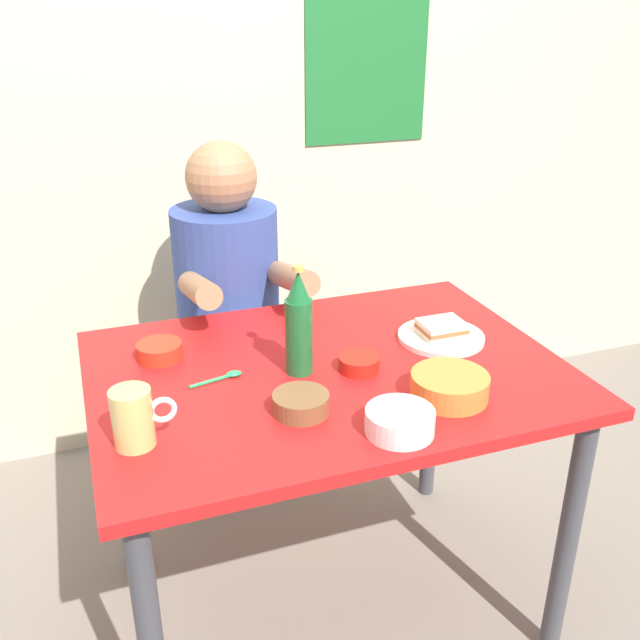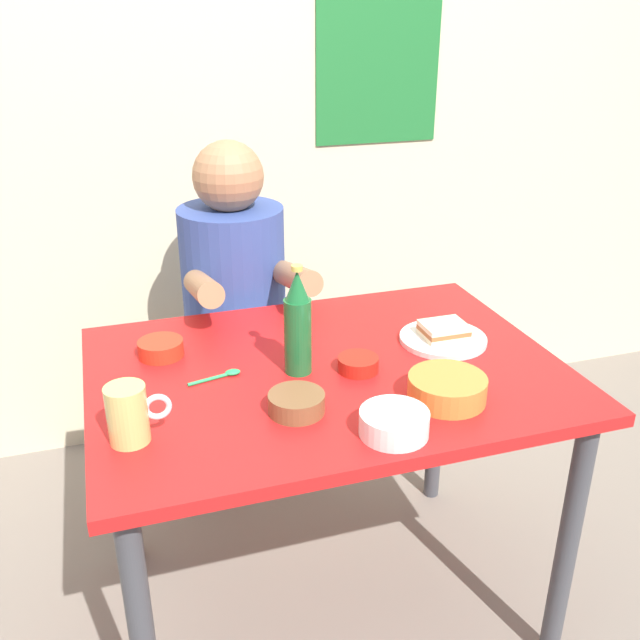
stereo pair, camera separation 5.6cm
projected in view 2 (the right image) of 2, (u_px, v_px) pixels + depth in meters
The scene contains 15 objects.
ground_plane at pixel (325, 600), 1.97m from camera, with size 6.00×6.00×0.00m, color slate.
wall_back at pixel (229, 77), 2.34m from camera, with size 4.40×0.09×2.60m.
dining_table at pixel (326, 401), 1.70m from camera, with size 1.10×0.80×0.74m.
stool at pixel (240, 390), 2.34m from camera, with size 0.34×0.34×0.45m.
person_seated at pixel (234, 274), 2.16m from camera, with size 0.33×0.56×0.72m.
plate_orange at pixel (443, 339), 1.78m from camera, with size 0.22×0.22×0.01m, color silver.
sandwich at pixel (444, 330), 1.77m from camera, with size 0.11×0.09×0.04m.
beer_mug at pixel (129, 414), 1.36m from camera, with size 0.13×0.08×0.12m.
beer_bottle at pixel (298, 326), 1.59m from camera, with size 0.06×0.06×0.26m.
condiment_bowl_brown at pixel (296, 402), 1.47m from camera, with size 0.12×0.12×0.04m.
soup_bowl_orange at pixel (447, 387), 1.51m from camera, with size 0.17×0.17×0.05m.
sauce_bowl_chili at pixel (161, 348), 1.71m from camera, with size 0.11×0.11×0.04m.
rice_bowl_white at pixel (394, 422), 1.39m from camera, with size 0.14×0.14×0.05m.
sambal_bowl_red at pixel (358, 363), 1.64m from camera, with size 0.10×0.10×0.03m.
spoon at pixel (224, 375), 1.62m from camera, with size 0.13×0.04×0.01m.
Camera 2 is at (-0.46, -1.40, 1.52)m, focal length 39.47 mm.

